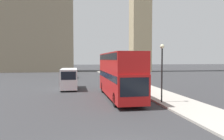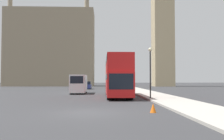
% 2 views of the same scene
% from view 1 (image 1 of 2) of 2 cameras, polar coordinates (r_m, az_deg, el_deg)
% --- Properties ---
extents(building_block_distant, '(26.22, 10.84, 28.21)m').
position_cam_1_polar(building_block_distant, '(72.40, -20.62, 8.83)').
color(building_block_distant, gray).
rests_on(building_block_distant, ground_plane).
extents(red_double_decker_bus, '(2.49, 10.99, 4.37)m').
position_cam_1_polar(red_double_decker_bus, '(21.08, 1.87, -0.78)').
color(red_double_decker_bus, red).
rests_on(red_double_decker_bus, ground_plane).
extents(white_van, '(1.99, 5.71, 2.57)m').
position_cam_1_polar(white_van, '(27.91, -11.16, -2.14)').
color(white_van, white).
rests_on(white_van, ground_plane).
extents(street_lamp, '(0.36, 0.36, 4.87)m').
position_cam_1_polar(street_lamp, '(18.77, 12.93, 1.71)').
color(street_lamp, black).
rests_on(street_lamp, sidewalk_strip).
extents(parked_sedan, '(1.76, 4.36, 1.56)m').
position_cam_1_polar(parked_sedan, '(44.86, -10.63, -1.17)').
color(parked_sedan, navy).
rests_on(parked_sedan, ground_plane).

